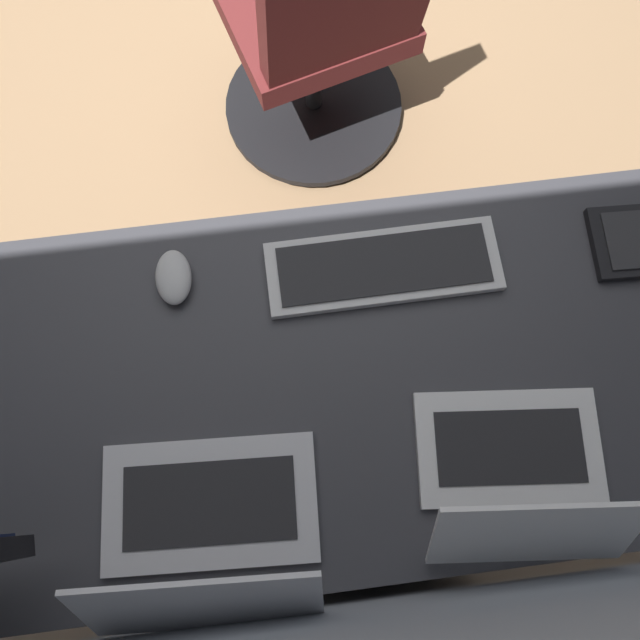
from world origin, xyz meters
name	(u,v)px	position (x,y,z in m)	size (l,w,h in m)	color
desk	(323,390)	(-0.01, 1.57, 0.67)	(2.21, 0.67, 0.73)	#38383D
drawer_pedestal	(338,424)	(-0.04, 1.59, 0.35)	(0.40, 0.51, 0.69)	#38383D
laptop_left	(518,480)	(-0.30, 1.77, 0.77)	(0.33, 0.30, 0.18)	white
laptop_center	(207,541)	(0.20, 1.80, 0.78)	(0.36, 0.31, 0.20)	silver
keyboard_spare	(383,267)	(-0.14, 1.37, 0.74)	(0.42, 0.14, 0.02)	silver
mouse_main	(174,277)	(0.23, 1.35, 0.75)	(0.06, 0.10, 0.03)	silver
office_chair	(323,32)	(-0.13, 0.62, 0.46)	(0.56, 0.60, 0.97)	maroon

